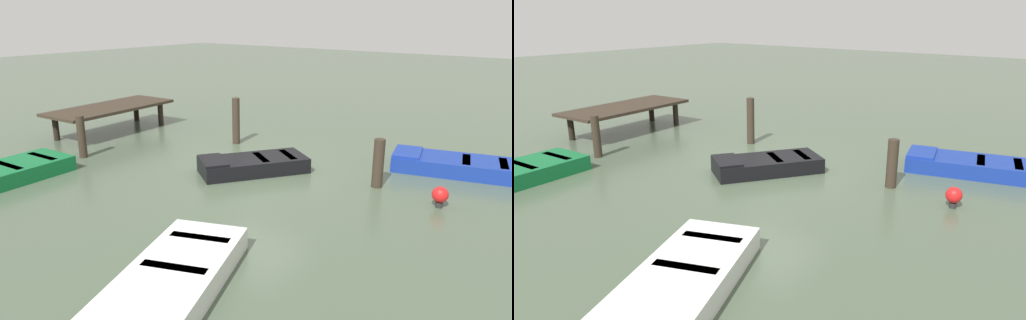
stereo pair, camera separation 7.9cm
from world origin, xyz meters
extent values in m
plane|color=#475642|center=(0.00, 0.00, 0.00)|extent=(80.00, 80.00, 0.00)
cube|color=#33281E|center=(0.43, 6.85, 0.90)|extent=(4.59, 2.20, 0.10)
cylinder|color=black|center=(2.17, 7.64, 0.42)|extent=(0.20, 0.20, 0.85)
cylinder|color=black|center=(2.26, 6.31, 0.42)|extent=(0.20, 0.20, 0.85)
cylinder|color=black|center=(-1.40, 7.40, 0.42)|extent=(0.20, 0.20, 0.85)
cylinder|color=black|center=(-1.32, 6.07, 0.42)|extent=(0.20, 0.20, 0.85)
cube|color=navy|center=(3.27, -4.28, 0.20)|extent=(2.12, 3.48, 0.40)
cube|color=silver|center=(3.27, -4.28, 0.34)|extent=(1.71, 2.94, 0.04)
cube|color=navy|center=(2.96, -3.05, 0.43)|extent=(1.37, 1.00, 0.06)
cube|color=#A4A49F|center=(3.33, -4.51, 0.38)|extent=(1.08, 0.46, 0.04)
cube|color=#A4A49F|center=(3.55, -5.38, 0.38)|extent=(1.08, 0.46, 0.04)
cube|color=black|center=(-0.01, 0.09, 0.20)|extent=(3.06, 2.63, 0.40)
cube|color=gray|center=(-0.01, 0.09, 0.34)|extent=(2.55, 2.16, 0.04)
cube|color=black|center=(-0.93, 0.71, 0.43)|extent=(1.15, 1.28, 0.06)
cube|color=#776E5D|center=(0.17, -0.03, 0.38)|extent=(0.71, 0.91, 0.04)
cube|color=#776E5D|center=(0.82, -0.48, 0.38)|extent=(0.71, 0.91, 0.04)
cube|color=silver|center=(-5.57, -2.57, 0.20)|extent=(4.11, 2.73, 0.40)
cube|color=#334772|center=(-5.57, -2.57, 0.34)|extent=(3.46, 2.23, 0.04)
cube|color=navy|center=(-5.30, -2.46, 0.38)|extent=(0.59, 1.09, 0.04)
cube|color=navy|center=(-4.32, -2.07, 0.38)|extent=(0.59, 1.09, 0.04)
cube|color=#B06E1E|center=(-4.34, 4.69, 0.38)|extent=(0.28, 1.16, 0.04)
cube|color=#B06E1E|center=(-3.39, 4.75, 0.38)|extent=(0.28, 1.16, 0.04)
cylinder|color=#33281E|center=(1.96, 2.32, 0.75)|extent=(0.25, 0.25, 1.51)
cylinder|color=#33281E|center=(-2.02, 4.94, 0.63)|extent=(0.24, 0.24, 1.26)
cylinder|color=#33281E|center=(0.94, -3.05, 0.61)|extent=(0.27, 0.27, 1.22)
cylinder|color=#262626|center=(0.56, -4.70, 0.06)|extent=(0.16, 0.16, 0.12)
sphere|color=red|center=(0.56, -4.70, 0.30)|extent=(0.36, 0.36, 0.36)
camera|label=1|loc=(-9.73, -7.45, 4.17)|focal=33.56mm
camera|label=2|loc=(-9.68, -7.51, 4.17)|focal=33.56mm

